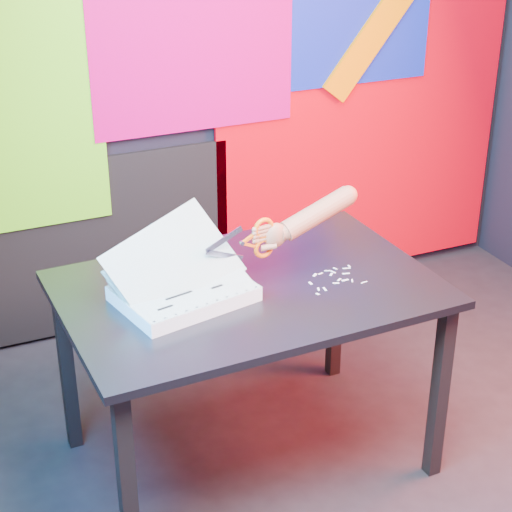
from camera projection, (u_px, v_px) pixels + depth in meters
name	position (u px, v px, depth m)	size (l,w,h in m)	color
room	(431.00, 126.00, 2.64)	(3.01, 3.01, 2.71)	#27282E
backdrop	(257.00, 119.00, 4.04)	(2.88, 0.05, 2.08)	red
work_table	(249.00, 306.00, 3.01)	(1.31, 0.89, 0.75)	black
printout_stack	(183.00, 292.00, 2.87)	(0.51, 0.39, 0.32)	white
scissors	(259.00, 239.00, 2.96)	(0.27, 0.04, 0.15)	silver
hand_forearm	(310.00, 217.00, 3.03)	(0.42, 0.10, 0.17)	#AF673F
paper_clippings	(333.00, 278.00, 3.02)	(0.21, 0.16, 0.00)	silver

